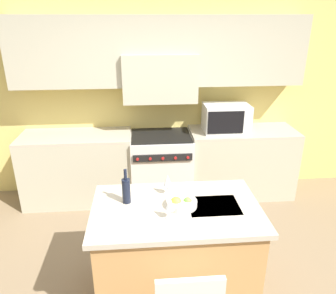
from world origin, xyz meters
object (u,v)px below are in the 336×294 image
at_px(wine_bottle, 126,190).
at_px(wine_glass_far, 168,181).
at_px(wine_glass_near, 170,204).
at_px(fruit_bowl, 181,203).
at_px(range_stove, 161,167).
at_px(microwave, 226,118).

relative_size(wine_bottle, wine_glass_far, 1.64).
distance_m(wine_glass_near, fruit_bowl, 0.22).
relative_size(wine_glass_near, fruit_bowl, 0.74).
relative_size(range_stove, microwave, 1.56).
relative_size(range_stove, wine_bottle, 2.97).
bearing_deg(wine_glass_far, microwave, 59.31).
bearing_deg(fruit_bowl, wine_glass_far, 114.33).
bearing_deg(range_stove, microwave, 1.23).
xyz_separation_m(microwave, wine_glass_near, (-0.91, -1.90, -0.09)).
xyz_separation_m(microwave, wine_glass_far, (-0.90, -1.52, -0.09)).
relative_size(wine_bottle, wine_glass_near, 1.64).
xyz_separation_m(range_stove, microwave, (0.87, 0.02, 0.67)).
height_order(wine_bottle, wine_glass_near, wine_bottle).
bearing_deg(wine_bottle, fruit_bowl, -12.61).
distance_m(wine_bottle, wine_glass_far, 0.38).
bearing_deg(range_stove, wine_bottle, -103.79).
xyz_separation_m(wine_glass_far, fruit_bowl, (0.10, -0.21, -0.10)).
distance_m(range_stove, wine_bottle, 1.75).
bearing_deg(wine_glass_far, range_stove, 88.59).
height_order(microwave, wine_glass_near, microwave).
xyz_separation_m(range_stove, fruit_bowl, (0.06, -1.71, 0.48)).
xyz_separation_m(wine_glass_near, fruit_bowl, (0.11, 0.17, -0.10)).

